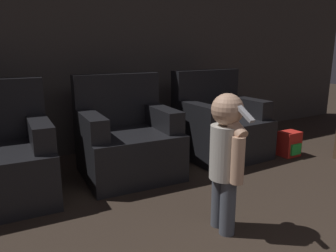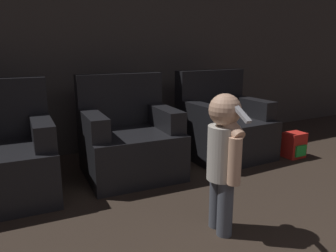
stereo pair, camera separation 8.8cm
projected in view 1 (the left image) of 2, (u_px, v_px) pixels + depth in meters
wall_back at (105, 38)px, 3.71m from camera, size 8.40×0.05×2.60m
armchair_middle at (127, 141)px, 3.13m from camera, size 0.90×0.85×0.95m
armchair_right at (219, 127)px, 3.68m from camera, size 0.87×0.82×0.95m
person_toddler at (226, 152)px, 2.09m from camera, size 0.20×0.36×0.93m
toy_backpack at (289, 144)px, 3.69m from camera, size 0.22×0.19×0.28m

